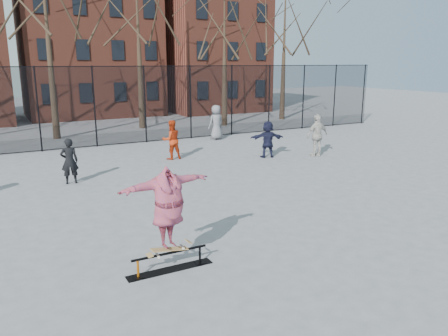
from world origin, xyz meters
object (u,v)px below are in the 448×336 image
skate_rail (170,263)px  bystander_navy (268,139)px  bystander_white (317,135)px  bystander_extra (216,122)px  skater (168,208)px  bystander_black (69,161)px  bystander_red (171,140)px  skateboard (170,250)px

skate_rail → bystander_navy: bystander_navy is taller
bystander_navy → bystander_white: bearing=176.3°
skate_rail → bystander_extra: 15.59m
skate_rail → bystander_navy: size_ratio=1.11×
skate_rail → skater: size_ratio=0.89×
bystander_navy → bystander_extra: bystander_extra is taller
bystander_navy → bystander_extra: (0.11, 5.20, 0.13)m
bystander_black → bystander_red: bearing=-152.1°
bystander_black → bystander_white: (10.62, -0.52, 0.15)m
skateboard → skater: (0.00, 0.00, 0.89)m
skate_rail → bystander_white: size_ratio=0.96×
skater → bystander_white: skater is taller
bystander_white → skate_rail: bearing=37.7°
skateboard → skater: 0.89m
skate_rail → skater: bearing=180.0°
bystander_black → bystander_extra: bearing=-143.0°
bystander_white → bystander_extra: 6.38m
skater → bystander_black: skater is taller
bystander_navy → bystander_extra: 5.20m
bystander_black → bystander_extra: bystander_extra is taller
skater → bystander_navy: (7.88, 8.17, -0.52)m
bystander_red → skate_rail: bearing=68.3°
skater → bystander_navy: size_ratio=1.25×
skater → skateboard: bearing=0.0°
skateboard → bystander_red: 10.63m
bystander_red → bystander_white: 6.52m
skate_rail → bystander_red: 10.64m
skate_rail → skateboard: skateboard is taller
skater → bystander_extra: bearing=47.8°
skate_rail → skateboard: size_ratio=2.18×
skate_rail → skater: (-0.00, 0.00, 1.18)m
bystander_extra → skate_rail: bearing=48.3°
skater → bystander_extra: (7.98, 13.37, -0.39)m
skate_rail → bystander_black: bystander_black is taller
skateboard → bystander_red: size_ratio=0.49×
skateboard → skater: size_ratio=0.41×
skater → bystander_extra: 15.58m
bystander_white → bystander_extra: (-1.99, 6.06, -0.01)m
bystander_white → skater: bearing=37.7°
bystander_black → bystander_red: size_ratio=0.94×
skateboard → bystander_navy: size_ratio=0.51×
skate_rail → bystander_extra: size_ratio=0.96×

